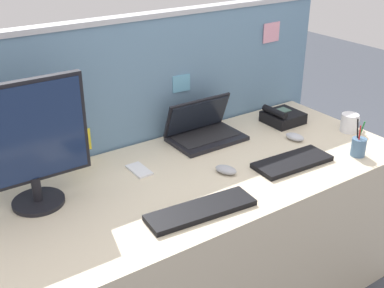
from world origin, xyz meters
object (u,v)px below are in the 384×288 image
(keyboard_spare, at_px, (201,210))
(coffee_mug, at_px, (350,123))
(desk_phone, at_px, (282,117))
(laptop, at_px, (203,129))
(computer_mouse_right_hand, at_px, (226,170))
(computer_mouse_left_hand, at_px, (295,137))
(keyboard_main, at_px, (292,162))
(cell_phone_white_slab, at_px, (139,170))
(desktop_monitor, at_px, (28,140))
(pen_cup, at_px, (358,146))

(keyboard_spare, relative_size, coffee_mug, 3.43)
(desk_phone, xyz_separation_m, keyboard_spare, (-0.86, -0.46, -0.02))
(laptop, xyz_separation_m, coffee_mug, (0.67, -0.36, -0.00))
(computer_mouse_right_hand, height_order, computer_mouse_left_hand, same)
(desk_phone, bearing_deg, laptop, 170.47)
(keyboard_main, bearing_deg, cell_phone_white_slab, 153.72)
(keyboard_spare, height_order, computer_mouse_right_hand, computer_mouse_right_hand)
(desktop_monitor, bearing_deg, laptop, 7.70)
(keyboard_spare, distance_m, coffee_mug, 1.09)
(keyboard_main, height_order, pen_cup, pen_cup)
(computer_mouse_left_hand, bearing_deg, desktop_monitor, 162.46)
(pen_cup, xyz_separation_m, cell_phone_white_slab, (-0.91, 0.44, -0.04))
(desk_phone, relative_size, computer_mouse_right_hand, 1.86)
(keyboard_main, bearing_deg, laptop, 113.45)
(laptop, xyz_separation_m, computer_mouse_right_hand, (-0.13, -0.35, -0.03))
(keyboard_main, relative_size, coffee_mug, 2.93)
(desktop_monitor, distance_m, keyboard_spare, 0.69)
(keyboard_main, height_order, computer_mouse_left_hand, computer_mouse_left_hand)
(keyboard_spare, height_order, coffee_mug, coffee_mug)
(laptop, height_order, pen_cup, laptop)
(desk_phone, bearing_deg, coffee_mug, -53.21)
(computer_mouse_left_hand, relative_size, pen_cup, 0.55)
(cell_phone_white_slab, bearing_deg, computer_mouse_right_hand, -37.94)
(keyboard_main, xyz_separation_m, keyboard_spare, (-0.57, -0.08, 0.00))
(laptop, height_order, computer_mouse_left_hand, laptop)
(desktop_monitor, bearing_deg, computer_mouse_left_hand, -7.10)
(keyboard_main, xyz_separation_m, pen_cup, (0.31, -0.11, 0.03))
(desktop_monitor, bearing_deg, keyboard_main, -17.65)
(desktop_monitor, xyz_separation_m, computer_mouse_left_hand, (1.25, -0.16, -0.25))
(desktop_monitor, height_order, keyboard_main, desktop_monitor)
(laptop, relative_size, keyboard_main, 0.97)
(keyboard_spare, height_order, pen_cup, pen_cup)
(computer_mouse_left_hand, bearing_deg, computer_mouse_right_hand, 178.09)
(keyboard_main, bearing_deg, pen_cup, -16.28)
(keyboard_spare, bearing_deg, laptop, 58.84)
(coffee_mug, bearing_deg, desk_phone, 126.79)
(desktop_monitor, xyz_separation_m, cell_phone_white_slab, (0.45, 0.00, -0.26))
(desk_phone, height_order, pen_cup, pen_cup)
(coffee_mug, bearing_deg, pen_cup, -132.75)
(pen_cup, relative_size, coffee_mug, 1.44)
(keyboard_spare, distance_m, computer_mouse_left_hand, 0.81)
(laptop, bearing_deg, pen_cup, -49.36)
(computer_mouse_right_hand, distance_m, coffee_mug, 0.80)
(laptop, distance_m, pen_cup, 0.74)
(keyboard_main, distance_m, computer_mouse_right_hand, 0.32)
(computer_mouse_right_hand, distance_m, computer_mouse_left_hand, 0.50)
(desk_phone, relative_size, pen_cup, 1.03)
(keyboard_spare, xyz_separation_m, cell_phone_white_slab, (-0.03, 0.42, -0.01))
(pen_cup, bearing_deg, keyboard_main, 160.79)
(desktop_monitor, distance_m, computer_mouse_left_hand, 1.28)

